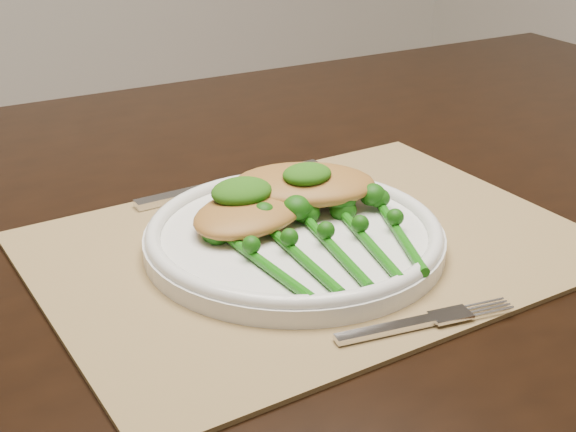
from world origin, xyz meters
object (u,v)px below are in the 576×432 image
placemat (312,247)px  dinner_plate (294,235)px  chicken_fillet_left (250,212)px  broccolini_bundle (335,249)px

placemat → dinner_plate: bearing=164.0°
placemat → chicken_fillet_left: (-0.04, 0.04, 0.03)m
placemat → dinner_plate: dinner_plate is taller
placemat → broccolini_bundle: size_ratio=2.60×
dinner_plate → broccolini_bundle: (0.01, -0.05, 0.01)m
placemat → chicken_fillet_left: 0.07m
dinner_plate → chicken_fillet_left: size_ratio=2.23×
placemat → chicken_fillet_left: chicken_fillet_left is taller
dinner_plate → chicken_fillet_left: (-0.03, 0.03, 0.02)m
chicken_fillet_left → broccolini_bundle: size_ratio=0.65×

